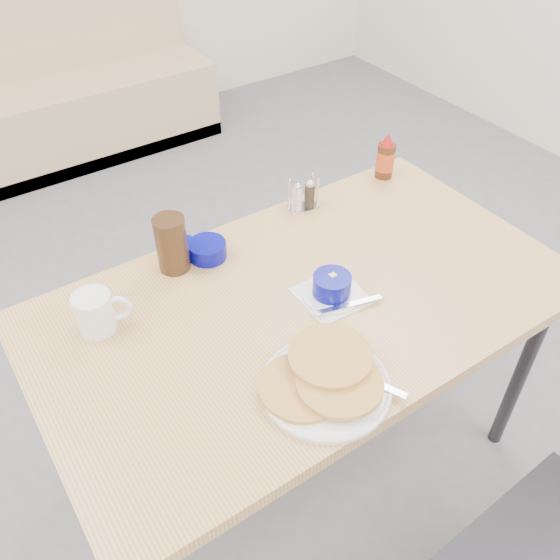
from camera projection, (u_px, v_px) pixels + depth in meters
ground at (346, 516)px, 1.89m from camera, size 6.00×6.00×0.00m
booth_bench at (43, 99)px, 3.38m from camera, size 1.90×0.56×1.22m
dining_table at (306, 315)px, 1.58m from camera, size 1.40×0.80×0.76m
pancake_plate at (325, 380)px, 1.31m from camera, size 0.29×0.29×0.05m
coffee_mug at (97, 312)px, 1.42m from camera, size 0.13×0.09×0.10m
grits_setting at (332, 288)px, 1.53m from camera, size 0.18×0.18×0.07m
creamer_bowl at (207, 250)px, 1.65m from camera, size 0.11×0.11×0.05m
butter_bowl at (181, 250)px, 1.66m from camera, size 0.09×0.09×0.04m
amber_tumbler at (172, 244)px, 1.58m from camera, size 0.11×0.11×0.16m
condiment_caddy at (303, 197)px, 1.82m from camera, size 0.10×0.07×0.11m
syrup_bottle at (386, 158)px, 1.94m from camera, size 0.06×0.06×0.16m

